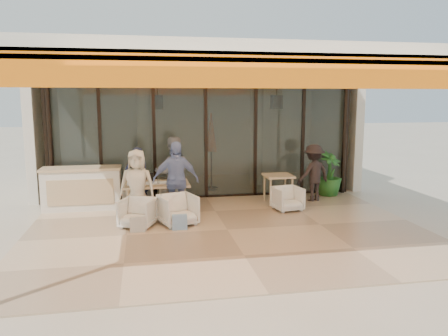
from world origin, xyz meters
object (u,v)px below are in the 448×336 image
object	(u,v)px
side_table	(278,179)
standing_woman	(313,173)
chair_near_right	(178,208)
diner_grey	(173,173)
chair_near_left	(137,212)
chair_far_right	(172,192)
side_chair	(287,198)
diner_navy	(137,179)
chair_far_left	(138,191)
host_counter	(82,188)
dining_table	(156,185)
potted_palm	(329,174)
diner_periwinkle	(176,181)
diner_cream	(137,186)

from	to	relation	value
side_table	standing_woman	world-z (taller)	standing_woman
chair_near_right	diner_grey	size ratio (longest dim) A/B	0.41
chair_near_left	chair_far_right	bearing A→B (deg)	87.50
chair_near_left	side_chair	distance (m)	3.58
diner_grey	standing_woman	xyz separation A→B (m)	(3.64, 0.13, -0.14)
diner_grey	side_chair	size ratio (longest dim) A/B	2.74
diner_navy	side_chair	xyz separation A→B (m)	(3.51, -0.68, -0.45)
chair_far_left	standing_woman	size ratio (longest dim) A/B	0.49
chair_near_right	side_table	bearing A→B (deg)	10.21
host_counter	chair_near_right	bearing A→B (deg)	-38.53
dining_table	diner_grey	world-z (taller)	diner_grey
dining_table	potted_palm	bearing A→B (deg)	13.05
dining_table	chair_near_left	xyz separation A→B (m)	(-0.41, -0.96, -0.35)
diner_periwinkle	side_chair	size ratio (longest dim) A/B	2.70
host_counter	dining_table	xyz separation A→B (m)	(1.73, -0.76, 0.15)
side_table	side_chair	bearing A→B (deg)	-90.00
dining_table	chair_far_right	bearing A→B (deg)	65.58
chair_near_left	potted_palm	distance (m)	5.55
dining_table	standing_woman	bearing A→B (deg)	8.07
host_counter	diner_cream	bearing A→B (deg)	-42.77
side_chair	dining_table	bearing A→B (deg)	165.90
diner_navy	side_table	size ratio (longest dim) A/B	2.07
dining_table	diner_navy	world-z (taller)	diner_navy
diner_cream	side_chair	world-z (taller)	diner_cream
dining_table	diner_grey	xyz separation A→B (m)	(0.43, 0.44, 0.20)
host_counter	diner_periwinkle	bearing A→B (deg)	-29.43
standing_woman	diner_cream	bearing A→B (deg)	-6.09
chair_far_left	diner_grey	bearing A→B (deg)	154.15
diner_cream	standing_woman	xyz separation A→B (m)	(4.48, 1.03, -0.04)
chair_near_right	diner_grey	xyz separation A→B (m)	(0.00, 1.40, 0.52)
diner_navy	standing_woman	xyz separation A→B (m)	(4.48, 0.13, -0.02)
diner_navy	standing_woman	bearing A→B (deg)	177.62
diner_grey	diner_periwinkle	distance (m)	0.90
chair_near_left	diner_navy	bearing A→B (deg)	111.35
host_counter	side_chair	world-z (taller)	host_counter
side_chair	standing_woman	size ratio (longest dim) A/B	0.43
chair_far_left	diner_navy	bearing A→B (deg)	94.92
chair_near_right	standing_woman	size ratio (longest dim) A/B	0.49
dining_table	standing_woman	size ratio (longest dim) A/B	1.00
standing_woman	host_counter	bearing A→B (deg)	-20.89
chair_far_right	host_counter	bearing A→B (deg)	11.48
chair_far_left	chair_near_right	xyz separation A→B (m)	(0.84, -1.90, -0.00)
diner_cream	host_counter	bearing A→B (deg)	148.29
chair_far_right	chair_far_left	bearing A→B (deg)	6.59
chair_far_left	diner_periwinkle	distance (m)	1.71
chair_far_left	chair_near_left	xyz separation A→B (m)	(0.00, -1.90, -0.03)
dining_table	chair_far_left	world-z (taller)	dining_table
diner_grey	diner_periwinkle	size ratio (longest dim) A/B	1.01
diner_grey	side_chair	distance (m)	2.81
diner_periwinkle	side_chair	world-z (taller)	diner_periwinkle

